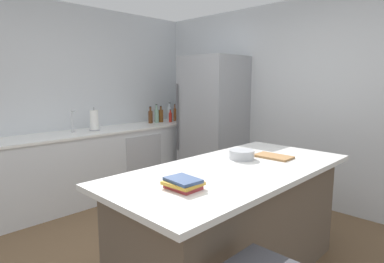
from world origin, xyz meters
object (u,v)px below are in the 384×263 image
(whiskey_bottle, at_px, (161,115))
(syrup_bottle, at_px, (150,116))
(paper_towel_roll, at_px, (94,121))
(soda_bottle, at_px, (170,113))
(sink_faucet, at_px, (73,120))
(mixing_bowl, at_px, (242,155))
(vinegar_bottle, at_px, (175,114))
(hot_sauce_bottle, at_px, (170,117))
(kitchen_island, at_px, (233,222))
(cookbook_stack, at_px, (183,183))
(cutting_board, at_px, (273,156))
(wine_bottle, at_px, (180,111))
(refrigerator, at_px, (213,124))
(gin_bottle, at_px, (157,116))

(whiskey_bottle, distance_m, syrup_bottle, 0.20)
(paper_towel_roll, height_order, soda_bottle, paper_towel_roll)
(sink_faucet, xyz_separation_m, syrup_bottle, (-0.03, 1.29, -0.05))
(sink_faucet, relative_size, mixing_bowl, 1.38)
(vinegar_bottle, bearing_deg, hot_sauce_bottle, -62.36)
(paper_towel_roll, relative_size, hot_sauce_bottle, 1.51)
(kitchen_island, relative_size, soda_bottle, 6.90)
(paper_towel_roll, relative_size, vinegar_bottle, 1.11)
(whiskey_bottle, height_order, cookbook_stack, whiskey_bottle)
(cookbook_stack, xyz_separation_m, cutting_board, (-0.03, 1.14, -0.02))
(paper_towel_roll, distance_m, wine_bottle, 1.59)
(kitchen_island, relative_size, sink_faucet, 7.04)
(kitchen_island, distance_m, refrigerator, 2.27)
(kitchen_island, relative_size, cutting_board, 6.55)
(kitchen_island, xyz_separation_m, cutting_board, (0.04, 0.51, 0.46))
(sink_faucet, distance_m, whiskey_bottle, 1.49)
(cookbook_stack, height_order, mixing_bowl, mixing_bowl)
(sink_faucet, height_order, syrup_bottle, sink_faucet)
(kitchen_island, relative_size, whiskey_bottle, 8.03)
(refrigerator, relative_size, cutting_board, 5.99)
(cookbook_stack, bearing_deg, mixing_bowl, 102.16)
(vinegar_bottle, xyz_separation_m, cutting_board, (2.52, -1.13, -0.12))
(wine_bottle, bearing_deg, whiskey_bottle, -96.34)
(kitchen_island, distance_m, paper_towel_roll, 2.52)
(paper_towel_roll, xyz_separation_m, whiskey_bottle, (-0.06, 1.21, -0.03))
(syrup_bottle, bearing_deg, whiskey_bottle, 85.72)
(whiskey_bottle, xyz_separation_m, gin_bottle, (-0.00, -0.09, 0.01))
(kitchen_island, bearing_deg, vinegar_bottle, 146.52)
(gin_bottle, relative_size, cookbook_stack, 1.28)
(gin_bottle, relative_size, syrup_bottle, 1.12)
(refrigerator, xyz_separation_m, vinegar_bottle, (-0.91, 0.07, 0.07))
(whiskey_bottle, bearing_deg, paper_towel_roll, -87.31)
(sink_faucet, relative_size, syrup_bottle, 1.14)
(cookbook_stack, relative_size, mixing_bowl, 1.06)
(cookbook_stack, xyz_separation_m, mixing_bowl, (-0.19, 0.89, 0.01))
(wine_bottle, distance_m, whiskey_bottle, 0.38)
(wine_bottle, height_order, soda_bottle, wine_bottle)
(vinegar_bottle, relative_size, cookbook_stack, 1.22)
(kitchen_island, xyz_separation_m, wine_bottle, (-2.46, 1.73, 0.63))
(cookbook_stack, bearing_deg, vinegar_bottle, 138.37)
(kitchen_island, height_order, mixing_bowl, mixing_bowl)
(soda_bottle, xyz_separation_m, syrup_bottle, (-0.01, -0.39, -0.02))
(gin_bottle, distance_m, mixing_bowl, 2.58)
(vinegar_bottle, relative_size, whiskey_bottle, 1.07)
(whiskey_bottle, relative_size, gin_bottle, 0.89)
(wine_bottle, relative_size, mixing_bowl, 1.88)
(sink_faucet, relative_size, vinegar_bottle, 1.06)
(hot_sauce_bottle, height_order, syrup_bottle, syrup_bottle)
(kitchen_island, height_order, sink_faucet, sink_faucet)
(sink_faucet, height_order, hot_sauce_bottle, sink_faucet)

